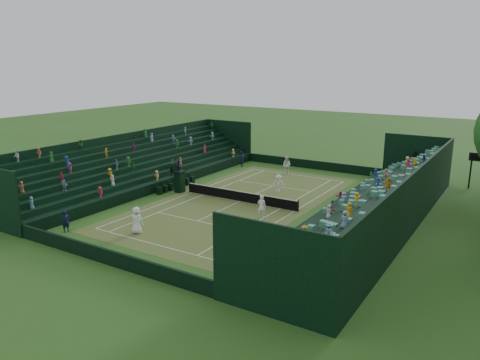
{
  "coord_description": "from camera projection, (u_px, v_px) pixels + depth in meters",
  "views": [
    {
      "loc": [
        21.49,
        -34.43,
        12.27
      ],
      "look_at": [
        0.0,
        0.0,
        2.0
      ],
      "focal_mm": 35.0,
      "sensor_mm": 36.0,
      "label": 1
    }
  ],
  "objects": [
    {
      "name": "ground",
      "position": [
        240.0,
        201.0,
        42.36
      ],
      "size": [
        160.0,
        160.0,
        0.0
      ],
      "primitive_type": "plane",
      "color": "#2E561B",
      "rests_on": "ground"
    },
    {
      "name": "court_surface",
      "position": [
        240.0,
        201.0,
        42.36
      ],
      "size": [
        12.97,
        26.77,
        0.01
      ],
      "primitive_type": "cube",
      "color": "#2D6521",
      "rests_on": "ground"
    },
    {
      "name": "perimeter_wall_north",
      "position": [
        311.0,
        164.0,
        55.3
      ],
      "size": [
        17.17,
        0.2,
        1.0
      ],
      "primitive_type": "cube",
      "color": "black",
      "rests_on": "ground"
    },
    {
      "name": "perimeter_wall_south",
      "position": [
        105.0,
        256.0,
        29.17
      ],
      "size": [
        17.17,
        0.2,
        1.0
      ],
      "primitive_type": "cube",
      "color": "black",
      "rests_on": "ground"
    },
    {
      "name": "perimeter_wall_east",
      "position": [
        329.0,
        211.0,
        37.88
      ],
      "size": [
        0.2,
        31.77,
        1.0
      ],
      "primitive_type": "cube",
      "color": "black",
      "rests_on": "ground"
    },
    {
      "name": "perimeter_wall_west",
      "position": [
        168.0,
        184.0,
        46.59
      ],
      "size": [
        0.2,
        31.77,
        1.0
      ],
      "primitive_type": "cube",
      "color": "black",
      "rests_on": "ground"
    },
    {
      "name": "north_grandstand",
      "position": [
        381.0,
        207.0,
        35.48
      ],
      "size": [
        6.6,
        32.0,
        4.9
      ],
      "color": "black",
      "rests_on": "ground"
    },
    {
      "name": "south_grandstand",
      "position": [
        137.0,
        168.0,
        48.48
      ],
      "size": [
        6.6,
        32.0,
        4.9
      ],
      "color": "black",
      "rests_on": "ground"
    },
    {
      "name": "tennis_net",
      "position": [
        240.0,
        196.0,
        42.23
      ],
      "size": [
        11.67,
        0.1,
        1.06
      ],
      "color": "black",
      "rests_on": "ground"
    },
    {
      "name": "umpire_chair",
      "position": [
        179.0,
        179.0,
        45.08
      ],
      "size": [
        1.0,
        1.0,
        3.15
      ],
      "color": "black",
      "rests_on": "ground"
    },
    {
      "name": "courtside_chairs",
      "position": [
        176.0,
        185.0,
        46.57
      ],
      "size": [
        0.48,
        5.45,
        1.04
      ],
      "color": "black",
      "rests_on": "ground"
    },
    {
      "name": "player_near_west",
      "position": [
        137.0,
        220.0,
        34.23
      ],
      "size": [
        1.1,
        0.84,
        2.03
      ],
      "primitive_type": "imported",
      "rotation": [
        0.0,
        0.0,
        3.35
      ],
      "color": "white",
      "rests_on": "ground"
    },
    {
      "name": "player_near_east",
      "position": [
        262.0,
        207.0,
        37.64
      ],
      "size": [
        0.81,
        0.64,
        1.93
      ],
      "primitive_type": "imported",
      "rotation": [
        0.0,
        0.0,
        3.43
      ],
      "color": "white",
      "rests_on": "ground"
    },
    {
      "name": "player_far_west",
      "position": [
        287.0,
        165.0,
        52.59
      ],
      "size": [
        1.05,
        0.86,
        2.0
      ],
      "primitive_type": "imported",
      "rotation": [
        0.0,
        0.0,
        -0.11
      ],
      "color": "white",
      "rests_on": "ground"
    },
    {
      "name": "player_far_east",
      "position": [
        278.0,
        183.0,
        45.28
      ],
      "size": [
        1.26,
        0.98,
        1.72
      ],
      "primitive_type": "imported",
      "rotation": [
        0.0,
        0.0,
        0.35
      ],
      "color": "white",
      "rests_on": "ground"
    },
    {
      "name": "line_judge_north",
      "position": [
        242.0,
        159.0,
        56.18
      ],
      "size": [
        0.57,
        0.76,
        1.88
      ],
      "primitive_type": "imported",
      "rotation": [
        0.0,
        0.0,
        1.76
      ],
      "color": "black",
      "rests_on": "ground"
    },
    {
      "name": "line_judge_south",
      "position": [
        66.0,
        221.0,
        34.59
      ],
      "size": [
        0.51,
        0.67,
        1.64
      ],
      "primitive_type": "imported",
      "rotation": [
        0.0,
        0.0,
        1.35
      ],
      "color": "black",
      "rests_on": "ground"
    }
  ]
}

